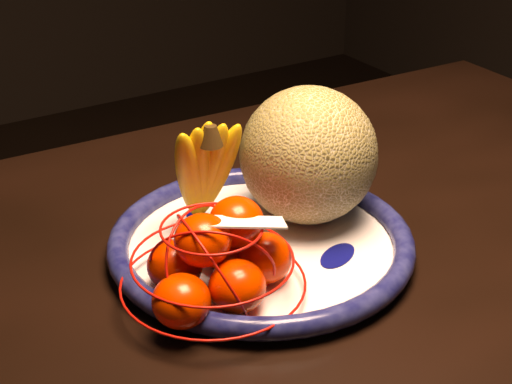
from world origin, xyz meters
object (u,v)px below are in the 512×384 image
dining_table (239,347)px  cantaloupe (309,155)px  mandarin_bag (217,261)px  banana_bunch (203,168)px  fruit_bowl (261,243)px

dining_table → cantaloupe: 0.22m
mandarin_bag → dining_table: bearing=17.0°
dining_table → banana_bunch: 0.19m
fruit_bowl → mandarin_bag: 0.10m
dining_table → mandarin_bag: size_ratio=7.52×
cantaloupe → dining_table: bearing=-153.0°
cantaloupe → mandarin_bag: cantaloupe is taller
cantaloupe → banana_bunch: 0.12m
banana_bunch → fruit_bowl: bearing=-52.9°
cantaloupe → mandarin_bag: size_ratio=0.80×
fruit_bowl → mandarin_bag: (-0.08, -0.05, 0.03)m
dining_table → banana_bunch: banana_bunch is taller
dining_table → fruit_bowl: 0.11m
dining_table → fruit_bowl: fruit_bowl is taller
fruit_bowl → mandarin_bag: bearing=-148.2°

